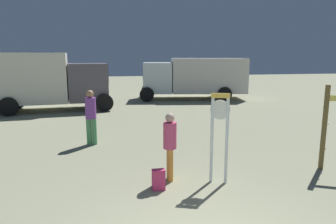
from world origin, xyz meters
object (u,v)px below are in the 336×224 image
(standing_clock, at_px, (220,128))
(backpack, at_px, (159,180))
(person_distant, at_px, (91,115))
(person_near_clock, at_px, (170,143))
(box_truck_far, at_px, (41,80))
(box_truck_near, at_px, (196,76))

(standing_clock, height_order, backpack, standing_clock)
(person_distant, bearing_deg, person_near_clock, -60.24)
(box_truck_far, bearing_deg, box_truck_near, 17.20)
(standing_clock, height_order, box_truck_far, box_truck_far)
(standing_clock, distance_m, person_distant, 4.71)
(person_distant, relative_size, box_truck_near, 0.25)
(backpack, relative_size, person_distant, 0.26)
(box_truck_near, bearing_deg, person_distant, -122.96)
(person_distant, distance_m, box_truck_near, 11.62)
(person_near_clock, distance_m, box_truck_far, 11.29)
(backpack, relative_size, box_truck_far, 0.07)
(box_truck_far, bearing_deg, backpack, -67.83)
(backpack, bearing_deg, person_near_clock, 53.49)
(standing_clock, distance_m, person_near_clock, 1.17)
(person_distant, bearing_deg, backpack, -67.65)
(backpack, bearing_deg, box_truck_near, 70.61)
(backpack, relative_size, box_truck_near, 0.06)
(standing_clock, relative_size, backpack, 4.51)
(standing_clock, xyz_separation_m, person_distant, (-2.95, 3.66, -0.27))
(box_truck_near, distance_m, box_truck_far, 9.54)
(standing_clock, bearing_deg, person_distant, 128.91)
(person_near_clock, relative_size, box_truck_near, 0.22)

